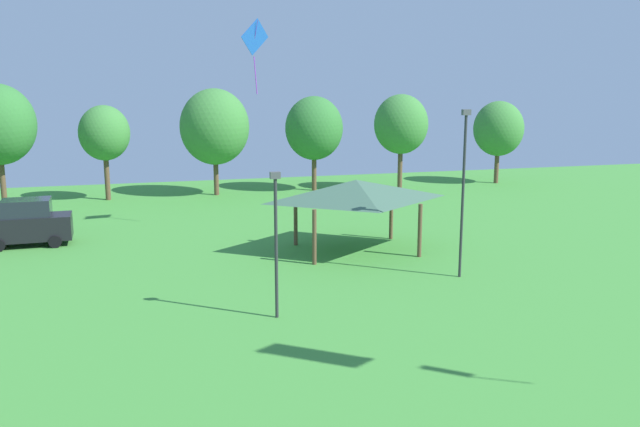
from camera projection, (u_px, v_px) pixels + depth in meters
name	position (u px, v px, depth m)	size (l,w,h in m)	color
kite_flying_3	(255.00, 40.00, 36.01)	(1.67, 1.12, 3.95)	blue
parked_car_second_from_left	(28.00, 223.00, 34.80)	(4.34, 2.15, 2.43)	black
park_pavilion	(356.00, 190.00, 33.38)	(6.80, 4.96, 3.60)	brown
light_post_0	(276.00, 236.00, 23.94)	(0.36, 0.20, 5.32)	#2D2D33
light_post_1	(463.00, 186.00, 28.75)	(0.36, 0.20, 7.24)	#2D2D33
treeline_tree_2	(104.00, 133.00, 47.21)	(3.51, 3.51, 6.67)	brown
treeline_tree_3	(215.00, 127.00, 49.17)	(5.02, 5.02, 7.79)	brown
treeline_tree_4	(314.00, 128.00, 51.25)	(4.38, 4.38, 7.18)	brown
treeline_tree_5	(401.00, 124.00, 51.28)	(4.10, 4.10, 7.32)	brown
treeline_tree_6	(499.00, 129.00, 54.93)	(4.04, 4.04, 6.69)	brown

